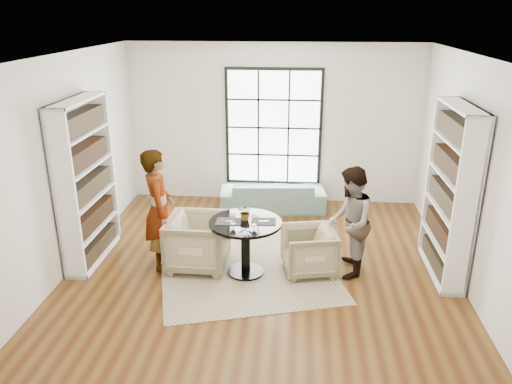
# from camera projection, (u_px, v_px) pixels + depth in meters

# --- Properties ---
(ground) EXTENTS (6.00, 6.00, 0.00)m
(ground) POSITION_uv_depth(u_px,v_px,m) (261.00, 274.00, 7.11)
(ground) COLOR brown
(room_shell) EXTENTS (6.00, 6.01, 6.00)m
(room_shell) POSITION_uv_depth(u_px,v_px,m) (264.00, 178.00, 7.19)
(room_shell) COLOR silver
(room_shell) RESTS_ON ground
(rug) EXTENTS (3.01, 3.01, 0.01)m
(rug) POSITION_uv_depth(u_px,v_px,m) (246.00, 268.00, 7.25)
(rug) COLOR tan
(rug) RESTS_ON ground
(pedestal_table) EXTENTS (1.01, 1.01, 0.80)m
(pedestal_table) POSITION_uv_depth(u_px,v_px,m) (246.00, 236.00, 6.93)
(pedestal_table) COLOR black
(pedestal_table) RESTS_ON ground
(sofa) EXTENTS (1.99, 0.93, 0.56)m
(sofa) POSITION_uv_depth(u_px,v_px,m) (273.00, 195.00, 9.30)
(sofa) COLOR gray
(sofa) RESTS_ON ground
(armchair_left) EXTENTS (0.88, 0.85, 0.79)m
(armchair_left) POSITION_uv_depth(u_px,v_px,m) (198.00, 242.00, 7.18)
(armchair_left) COLOR tan
(armchair_left) RESTS_ON ground
(armchair_right) EXTENTS (0.85, 0.84, 0.66)m
(armchair_right) POSITION_uv_depth(u_px,v_px,m) (309.00, 251.00, 7.07)
(armchair_right) COLOR tan
(armchair_right) RESTS_ON ground
(person_left) EXTENTS (0.59, 0.74, 1.76)m
(person_left) POSITION_uv_depth(u_px,v_px,m) (159.00, 209.00, 7.06)
(person_left) COLOR gray
(person_left) RESTS_ON ground
(person_right) EXTENTS (0.68, 0.83, 1.58)m
(person_right) POSITION_uv_depth(u_px,v_px,m) (350.00, 223.00, 6.86)
(person_right) COLOR gray
(person_right) RESTS_ON ground
(placemat_left) EXTENTS (0.35, 0.27, 0.01)m
(placemat_left) POSITION_uv_depth(u_px,v_px,m) (229.00, 221.00, 6.85)
(placemat_left) COLOR black
(placemat_left) RESTS_ON pedestal_table
(placemat_right) EXTENTS (0.35, 0.27, 0.01)m
(placemat_right) POSITION_uv_depth(u_px,v_px,m) (264.00, 221.00, 6.85)
(placemat_right) COLOR black
(placemat_right) RESTS_ON pedestal_table
(cutlery_left) EXTENTS (0.15, 0.23, 0.01)m
(cutlery_left) POSITION_uv_depth(u_px,v_px,m) (229.00, 221.00, 6.84)
(cutlery_left) COLOR silver
(cutlery_left) RESTS_ON placemat_left
(cutlery_right) EXTENTS (0.15, 0.23, 0.01)m
(cutlery_right) POSITION_uv_depth(u_px,v_px,m) (264.00, 221.00, 6.84)
(cutlery_right) COLOR silver
(cutlery_right) RESTS_ON placemat_right
(wine_glass_left) EXTENTS (0.08, 0.08, 0.17)m
(wine_glass_left) POSITION_uv_depth(u_px,v_px,m) (233.00, 216.00, 6.73)
(wine_glass_left) COLOR silver
(wine_glass_left) RESTS_ON pedestal_table
(wine_glass_right) EXTENTS (0.08, 0.08, 0.18)m
(wine_glass_right) POSITION_uv_depth(u_px,v_px,m) (254.00, 216.00, 6.70)
(wine_glass_right) COLOR silver
(wine_glass_right) RESTS_ON pedestal_table
(flower_centerpiece) EXTENTS (0.23, 0.20, 0.23)m
(flower_centerpiece) POSITION_uv_depth(u_px,v_px,m) (246.00, 212.00, 6.87)
(flower_centerpiece) COLOR gray
(flower_centerpiece) RESTS_ON pedestal_table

